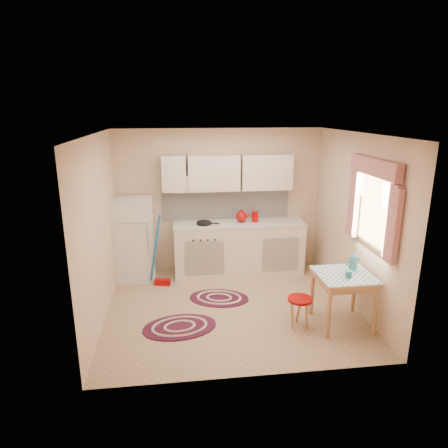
# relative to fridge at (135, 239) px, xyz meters

# --- Properties ---
(room_shell) EXTENTS (3.64, 3.60, 2.52)m
(room_shell) POSITION_rel_fridge_xyz_m (1.63, -1.01, 0.90)
(room_shell) COLOR tan
(room_shell) RESTS_ON ground
(fridge) EXTENTS (0.65, 0.60, 1.40)m
(fridge) POSITION_rel_fridge_xyz_m (0.00, 0.00, 0.00)
(fridge) COLOR silver
(fridge) RESTS_ON ground
(broom) EXTENTS (0.30, 0.18, 1.20)m
(broom) POSITION_rel_fridge_xyz_m (0.45, -0.35, -0.10)
(broom) COLOR #1B68AC
(broom) RESTS_ON ground
(base_cabinets) EXTENTS (2.25, 0.60, 0.88)m
(base_cabinets) POSITION_rel_fridge_xyz_m (1.78, 0.05, -0.26)
(base_cabinets) COLOR beige
(base_cabinets) RESTS_ON ground
(countertop) EXTENTS (2.27, 0.62, 0.04)m
(countertop) POSITION_rel_fridge_xyz_m (1.78, 0.05, 0.20)
(countertop) COLOR beige
(countertop) RESTS_ON base_cabinets
(frying_pan) EXTENTS (0.32, 0.32, 0.05)m
(frying_pan) POSITION_rel_fridge_xyz_m (1.17, 0.00, 0.24)
(frying_pan) COLOR black
(frying_pan) RESTS_ON countertop
(red_kettle) EXTENTS (0.23, 0.21, 0.21)m
(red_kettle) POSITION_rel_fridge_xyz_m (1.83, 0.05, 0.32)
(red_kettle) COLOR #9B0505
(red_kettle) RESTS_ON countertop
(red_canister) EXTENTS (0.15, 0.15, 0.16)m
(red_canister) POSITION_rel_fridge_xyz_m (2.07, 0.05, 0.30)
(red_canister) COLOR #9B0505
(red_canister) RESTS_ON countertop
(table) EXTENTS (0.72, 0.72, 0.72)m
(table) POSITION_rel_fridge_xyz_m (2.87, -1.92, -0.34)
(table) COLOR tan
(table) RESTS_ON ground
(stool) EXTENTS (0.40, 0.40, 0.42)m
(stool) POSITION_rel_fridge_xyz_m (2.28, -1.91, -0.49)
(stool) COLOR #9B0505
(stool) RESTS_ON ground
(coffee_pot) EXTENTS (0.14, 0.13, 0.27)m
(coffee_pot) POSITION_rel_fridge_xyz_m (3.03, -1.80, 0.16)
(coffee_pot) COLOR teal
(coffee_pot) RESTS_ON table
(mug) EXTENTS (0.11, 0.11, 0.10)m
(mug) POSITION_rel_fridge_xyz_m (2.87, -2.02, 0.07)
(mug) COLOR teal
(mug) RESTS_ON table
(rug_center) EXTENTS (1.04, 0.82, 0.02)m
(rug_center) POSITION_rel_fridge_xyz_m (1.32, -0.96, -0.69)
(rug_center) COLOR #650B10
(rug_center) RESTS_ON ground
(rug_left) EXTENTS (1.08, 0.80, 0.02)m
(rug_left) POSITION_rel_fridge_xyz_m (0.70, -1.73, -0.69)
(rug_left) COLOR #650B10
(rug_left) RESTS_ON ground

